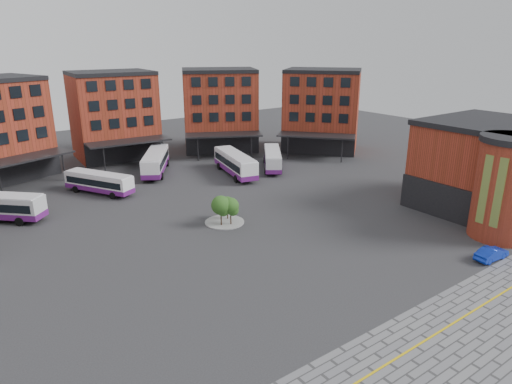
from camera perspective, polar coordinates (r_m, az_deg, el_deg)
ground at (r=41.44m, az=2.70°, el=-9.55°), size 160.00×160.00×0.00m
yellow_line at (r=34.84m, az=20.71°, el=-16.77°), size 26.00×0.15×0.02m
main_building at (r=70.17m, az=-20.59°, el=7.26°), size 94.14×42.48×14.60m
east_building at (r=59.37m, az=26.99°, el=2.63°), size 17.40×15.40×10.60m
tree_island at (r=50.28m, az=-3.79°, el=-1.94°), size 4.40×4.40×3.48m
bus_c at (r=63.97m, az=-19.03°, el=1.15°), size 6.88×9.83×2.81m
bus_d at (r=71.58m, az=-12.44°, el=3.75°), size 8.54×11.43×3.32m
bus_e at (r=68.97m, az=-2.62°, el=3.62°), size 5.25×12.07×3.32m
bus_f at (r=72.48m, az=2.07°, el=4.20°), size 8.12×9.95×2.96m
blue_car at (r=48.00m, az=27.35°, el=-6.85°), size 3.81×1.54×1.23m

